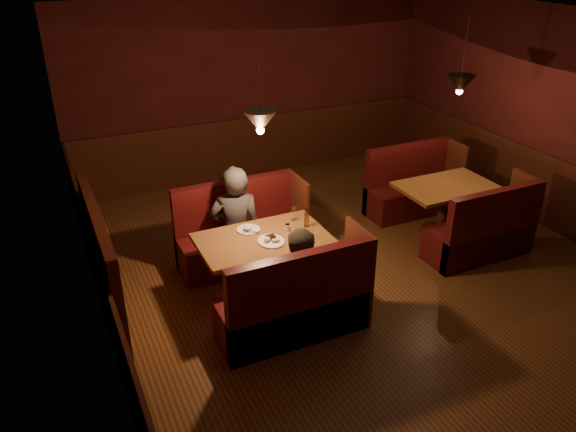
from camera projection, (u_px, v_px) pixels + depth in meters
name	position (u px, v px, depth m)	size (l,w,h in m)	color
room	(345.00, 197.00, 6.28)	(6.02, 7.02, 2.92)	#582D11
main_table	(264.00, 251.00, 6.14)	(1.41, 0.85, 0.98)	brown
main_bench_far	(241.00, 238.00, 6.90)	(1.55, 0.55, 1.05)	black
main_bench_near	(297.00, 308.00, 5.61)	(1.55, 0.55, 1.05)	black
second_table	(445.00, 198.00, 7.51)	(1.26, 0.81, 0.71)	brown
second_bench_far	(411.00, 191.00, 8.22)	(1.39, 0.52, 1.00)	black
second_bench_near	(483.00, 235.00, 7.00)	(1.39, 0.52, 1.00)	black
diner_a	(235.00, 207.00, 6.50)	(0.62, 0.41, 1.71)	#363636
diner_b	(305.00, 265.00, 5.60)	(0.71, 0.55, 1.46)	#3E3829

